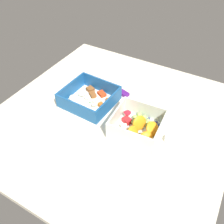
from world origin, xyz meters
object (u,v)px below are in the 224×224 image
Objects in this scene: candy_bar at (121,92)px; paper_cup_liner at (171,140)px; fruit_bowl at (138,126)px; pasta_container at (90,100)px.

candy_bar is 1.82× the size of paper_cup_liner.
fruit_bowl is at bearing -176.47° from paper_cup_liner.
pasta_container is 1.10× the size of fruit_bowl.
pasta_container is 13.37cm from candy_bar.
pasta_container is at bearing -121.96° from candy_bar.
pasta_container is at bearing 174.85° from paper_cup_liner.
fruit_bowl is 20.77cm from candy_bar.
paper_cup_liner is (25.49, -14.22, 0.21)cm from candy_bar.
pasta_container reaches higher than candy_bar.
fruit_bowl is (21.41, -3.62, 0.35)cm from pasta_container.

